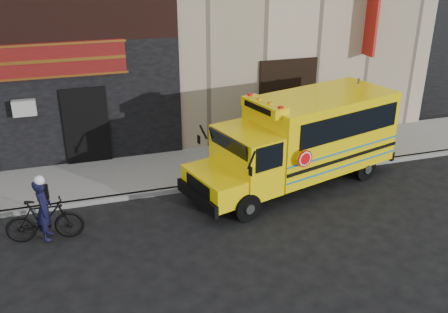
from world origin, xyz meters
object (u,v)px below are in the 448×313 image
at_px(sign_pole, 355,117).
at_px(cyclist, 44,211).
at_px(bicycle, 44,220).
at_px(school_bus, 304,137).

xyz_separation_m(sign_pole, cyclist, (-9.94, -2.06, -0.81)).
bearing_deg(bicycle, cyclist, -44.83).
xyz_separation_m(school_bus, sign_pole, (2.30, 0.95, 0.12)).
relative_size(school_bus, bicycle, 3.75).
distance_m(sign_pole, bicycle, 10.24).
height_order(sign_pole, bicycle, sign_pole).
xyz_separation_m(school_bus, bicycle, (-7.67, -1.13, -0.93)).
bearing_deg(bicycle, sign_pole, -73.22).
bearing_deg(sign_pole, cyclist, -168.29).
bearing_deg(sign_pole, school_bus, -157.51).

